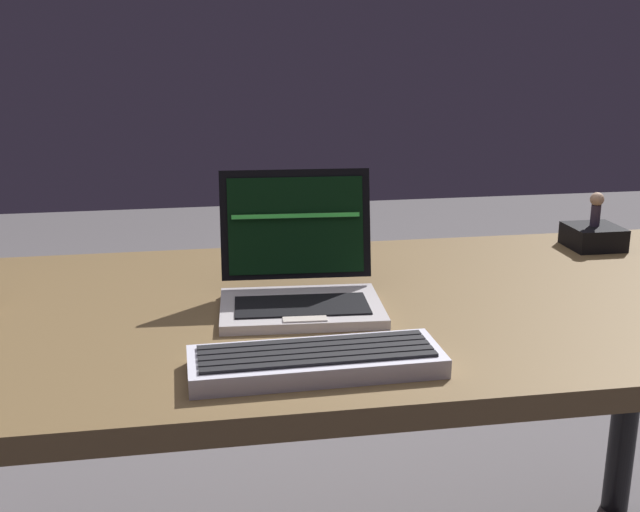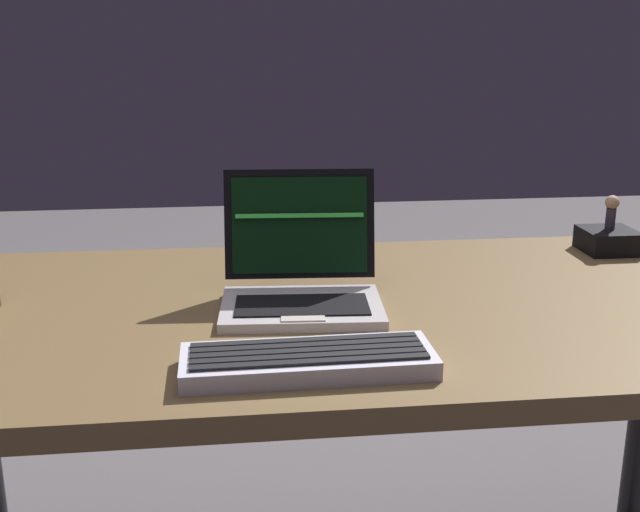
{
  "view_description": "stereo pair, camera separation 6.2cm",
  "coord_description": "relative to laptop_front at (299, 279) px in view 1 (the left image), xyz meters",
  "views": [
    {
      "loc": [
        -0.26,
        -1.23,
        1.16
      ],
      "look_at": [
        -0.07,
        -0.06,
        0.81
      ],
      "focal_mm": 43.62,
      "sensor_mm": 36.0,
      "label": 1
    },
    {
      "loc": [
        -0.2,
        -1.24,
        1.16
      ],
      "look_at": [
        -0.07,
        -0.06,
        0.81
      ],
      "focal_mm": 43.62,
      "sensor_mm": 36.0,
      "label": 2
    }
  ],
  "objects": [
    {
      "name": "desk",
      "position": [
        0.09,
        0.0,
        -0.13
      ],
      "size": [
        1.63,
        0.77,
        0.71
      ],
      "color": "brown",
      "rests_on": "ground"
    },
    {
      "name": "laptop_front",
      "position": [
        0.0,
        0.0,
        0.0
      ],
      "size": [
        0.28,
        0.25,
        0.22
      ],
      "color": "#B9B2B3",
      "rests_on": "desk"
    },
    {
      "name": "external_keyboard",
      "position": [
        -0.02,
        -0.27,
        -0.03
      ],
      "size": [
        0.35,
        0.12,
        0.03
      ],
      "color": "silver",
      "rests_on": "desk"
    },
    {
      "name": "figurine_stand",
      "position": [
        0.67,
        0.26,
        -0.02
      ],
      "size": [
        0.11,
        0.11,
        0.05
      ],
      "primitive_type": "cube",
      "color": "black",
      "rests_on": "desk"
    },
    {
      "name": "figurine",
      "position": [
        0.67,
        0.26,
        0.04
      ],
      "size": [
        0.03,
        0.03,
        0.07
      ],
      "color": "#3B3042",
      "rests_on": "figurine_stand"
    }
  ]
}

